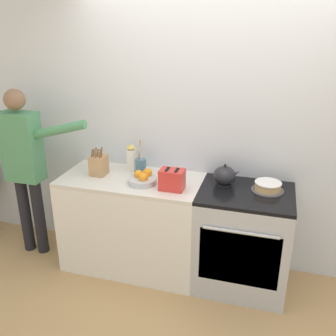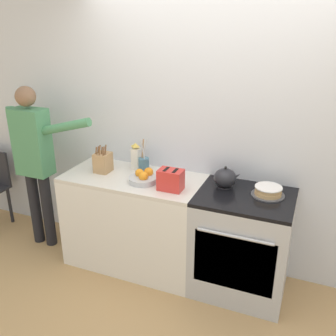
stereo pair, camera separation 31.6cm
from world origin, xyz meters
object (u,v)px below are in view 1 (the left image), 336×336
at_px(stove_range, 242,239).
at_px(knife_block, 99,165).
at_px(layer_cake, 268,187).
at_px(person_baker, 25,160).
at_px(tea_kettle, 225,176).
at_px(utensil_crock, 141,166).
at_px(fruit_bowl, 143,179).
at_px(toaster, 172,180).
at_px(milk_carton, 132,158).

xyz_separation_m(stove_range, knife_block, (-1.33, 0.01, 0.55)).
xyz_separation_m(layer_cake, knife_block, (-1.50, -0.07, 0.06)).
xyz_separation_m(layer_cake, person_baker, (-2.23, -0.13, 0.05)).
bearing_deg(stove_range, tea_kettle, 151.78).
xyz_separation_m(utensil_crock, fruit_bowl, (0.09, -0.19, -0.04)).
distance_m(fruit_bowl, toaster, 0.29).
bearing_deg(milk_carton, knife_block, -144.47).
bearing_deg(person_baker, milk_carton, 5.65).
relative_size(layer_cake, utensil_crock, 0.81).
bearing_deg(toaster, tea_kettle, 29.00).
height_order(tea_kettle, person_baker, person_baker).
bearing_deg(fruit_bowl, person_baker, 179.79).
xyz_separation_m(stove_range, fruit_bowl, (-0.88, -0.07, 0.49)).
xyz_separation_m(tea_kettle, milk_carton, (-0.88, 0.08, 0.04)).
bearing_deg(layer_cake, tea_kettle, 174.76).
bearing_deg(layer_cake, utensil_crock, 177.50).
distance_m(tea_kettle, utensil_crock, 0.77).
distance_m(layer_cake, person_baker, 2.23).
xyz_separation_m(stove_range, person_baker, (-2.07, -0.06, 0.54)).
distance_m(tea_kettle, person_baker, 1.87).
relative_size(layer_cake, fruit_bowl, 1.07).
bearing_deg(person_baker, tea_kettle, -3.29).
xyz_separation_m(layer_cake, fruit_bowl, (-1.05, -0.14, 0.00)).
bearing_deg(milk_carton, fruit_bowl, -51.81).
height_order(fruit_bowl, toaster, toaster).
bearing_deg(milk_carton, tea_kettle, -5.12).
bearing_deg(tea_kettle, layer_cake, -5.24).
relative_size(fruit_bowl, person_baker, 0.15).
bearing_deg(utensil_crock, tea_kettle, -1.20).
height_order(stove_range, knife_block, knife_block).
xyz_separation_m(utensil_crock, milk_carton, (-0.11, 0.06, 0.04)).
bearing_deg(utensil_crock, layer_cake, -2.50).
relative_size(utensil_crock, toaster, 1.50).
bearing_deg(milk_carton, utensil_crock, -29.14).
bearing_deg(fruit_bowl, stove_range, 4.28).
xyz_separation_m(stove_range, layer_cake, (0.16, 0.07, 0.49)).
bearing_deg(toaster, fruit_bowl, 169.31).
bearing_deg(person_baker, fruit_bowl, -8.66).
bearing_deg(layer_cake, knife_block, -177.45).
xyz_separation_m(toaster, milk_carton, (-0.48, 0.30, 0.03)).
height_order(stove_range, person_baker, person_baker).
bearing_deg(fruit_bowl, utensil_crock, 114.25).
xyz_separation_m(knife_block, milk_carton, (0.25, 0.18, 0.03)).
bearing_deg(fruit_bowl, tea_kettle, 14.18).
bearing_deg(utensil_crock, person_baker, -170.47).
height_order(utensil_crock, fruit_bowl, utensil_crock).
distance_m(toaster, person_baker, 1.46).
xyz_separation_m(layer_cake, toaster, (-0.77, -0.19, 0.05)).
height_order(layer_cake, knife_block, knife_block).
xyz_separation_m(utensil_crock, toaster, (0.36, -0.24, 0.01)).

